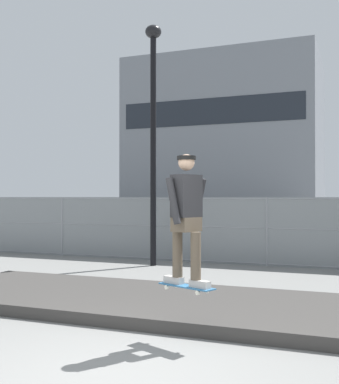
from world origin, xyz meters
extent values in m
plane|color=slate|center=(0.00, 0.00, 0.00)|extent=(120.00, 120.00, 0.00)
cube|color=#3D3A38|center=(0.00, 3.12, 0.09)|extent=(10.18, 2.83, 0.19)
cube|color=#2D608C|center=(0.27, 1.43, 0.73)|extent=(0.82, 0.49, 0.02)
cylinder|color=silver|center=(0.54, 1.42, 0.69)|extent=(0.06, 0.05, 0.05)
cylinder|color=silver|center=(0.48, 1.25, 0.69)|extent=(0.06, 0.05, 0.05)
cylinder|color=silver|center=(0.06, 1.61, 0.69)|extent=(0.06, 0.05, 0.05)
cylinder|color=silver|center=(-0.01, 1.45, 0.69)|extent=(0.06, 0.05, 0.05)
cube|color=#99999E|center=(0.51, 1.33, 0.72)|extent=(0.10, 0.15, 0.01)
cube|color=#99999E|center=(0.03, 1.53, 0.72)|extent=(0.10, 0.15, 0.01)
cube|color=#B2ADA8|center=(0.47, 1.35, 0.78)|extent=(0.30, 0.20, 0.09)
cube|color=#B2ADA8|center=(0.06, 1.52, 0.78)|extent=(0.30, 0.20, 0.09)
cylinder|color=brown|center=(0.41, 1.37, 1.12)|extent=(0.13, 0.13, 0.59)
cylinder|color=brown|center=(0.13, 1.49, 1.12)|extent=(0.13, 0.13, 0.59)
cube|color=brown|center=(0.27, 1.43, 1.51)|extent=(0.35, 0.41, 0.18)
cube|color=#262628|center=(0.27, 1.43, 1.87)|extent=(0.35, 0.43, 0.54)
cylinder|color=#262628|center=(0.36, 1.66, 1.81)|extent=(0.25, 0.17, 0.58)
cylinder|color=#262628|center=(0.18, 1.21, 1.81)|extent=(0.25, 0.17, 0.58)
sphere|color=tan|center=(0.27, 1.43, 2.30)|extent=(0.21, 0.21, 0.21)
cylinder|color=black|center=(0.27, 1.43, 2.35)|extent=(0.24, 0.24, 0.05)
cylinder|color=gray|center=(-6.48, 8.73, 0.93)|extent=(0.06, 0.06, 1.85)
cylinder|color=gray|center=(0.00, 8.73, 0.93)|extent=(0.06, 0.06, 1.85)
cylinder|color=gray|center=(0.00, 8.73, 1.81)|extent=(25.91, 0.04, 0.04)
cylinder|color=gray|center=(0.00, 8.73, 1.02)|extent=(25.91, 0.04, 0.04)
cylinder|color=gray|center=(0.00, 8.73, 0.06)|extent=(25.91, 0.04, 0.04)
cube|color=gray|center=(0.00, 8.73, 0.93)|extent=(25.91, 0.01, 1.85)
cylinder|color=black|center=(-2.89, 7.70, 3.09)|extent=(0.16, 0.16, 6.17)
ellipsoid|color=black|center=(-2.89, 7.70, 6.35)|extent=(0.44, 0.44, 0.36)
cube|color=silver|center=(-2.02, 12.46, 0.67)|extent=(4.42, 1.85, 0.70)
cube|color=#23282D|center=(-2.22, 12.46, 1.34)|extent=(2.22, 1.63, 0.64)
cylinder|color=black|center=(-0.67, 13.33, 0.32)|extent=(0.64, 0.25, 0.64)
cylinder|color=black|center=(-0.65, 11.62, 0.32)|extent=(0.64, 0.25, 0.64)
cylinder|color=black|center=(-3.40, 13.30, 0.32)|extent=(0.64, 0.25, 0.64)
cylinder|color=black|center=(-3.38, 11.59, 0.32)|extent=(0.64, 0.25, 0.64)
cube|color=slate|center=(-10.72, 45.72, 7.99)|extent=(19.04, 12.78, 15.97)
cube|color=#1E232B|center=(-10.72, 39.31, 9.90)|extent=(17.51, 0.04, 2.50)
camera|label=1|loc=(2.30, -4.35, 1.86)|focal=45.34mm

